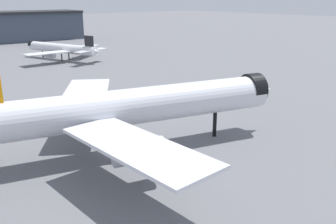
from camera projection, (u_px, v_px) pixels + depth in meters
ground at (114, 152)px, 62.48m from camera, size 900.00×900.00×0.00m
airliner_near_gate at (128, 108)px, 60.64m from camera, size 58.28×51.88×17.42m
airliner_far_taxiway at (62, 49)px, 150.61m from camera, size 35.96×40.28×10.66m
traffic_cone_near_nose at (228, 107)px, 86.70m from camera, size 0.54×0.54×0.67m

